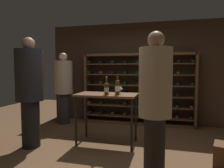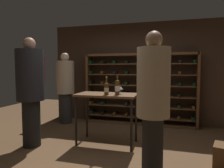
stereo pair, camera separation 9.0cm
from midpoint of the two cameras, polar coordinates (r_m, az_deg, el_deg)
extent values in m
plane|color=brown|center=(3.76, 1.21, -18.34)|extent=(10.31, 10.31, 0.00)
cube|color=#3D2B1E|center=(5.58, 6.81, 2.98)|extent=(4.59, 0.10, 2.65)
cube|color=brown|center=(5.73, -5.95, -1.06)|extent=(0.06, 0.32, 1.84)
cube|color=brown|center=(5.37, 23.02, -1.72)|extent=(0.06, 0.32, 1.84)
cube|color=brown|center=(5.36, 8.15, 8.06)|extent=(2.80, 0.32, 0.06)
cube|color=brown|center=(5.53, 7.96, -10.61)|extent=(2.80, 0.32, 0.06)
cube|color=brown|center=(5.49, 7.97, -8.88)|extent=(2.72, 0.32, 0.02)
cylinder|color=black|center=(5.79, -4.97, -7.61)|extent=(0.08, 0.30, 0.08)
cylinder|color=black|center=(5.69, -1.88, -7.82)|extent=(0.08, 0.30, 0.08)
cylinder|color=#4C3314|center=(5.60, 1.32, -8.01)|extent=(0.08, 0.30, 0.08)
cylinder|color=#4C3314|center=(5.53, 4.61, -8.18)|extent=(0.08, 0.30, 0.08)
cylinder|color=black|center=(5.45, 11.40, -8.44)|extent=(0.08, 0.30, 0.08)
cylinder|color=#4C3314|center=(5.43, 14.86, -8.53)|extent=(0.08, 0.30, 0.08)
cylinder|color=#4C3314|center=(5.44, 18.32, -8.59)|extent=(0.08, 0.30, 0.08)
cylinder|color=black|center=(5.46, 21.77, -8.62)|extent=(0.08, 0.30, 0.08)
cube|color=brown|center=(5.44, 8.00, -6.08)|extent=(2.72, 0.32, 0.02)
cylinder|color=#4C3314|center=(5.75, -4.99, -4.95)|extent=(0.08, 0.30, 0.08)
cylinder|color=black|center=(5.64, -1.89, -5.11)|extent=(0.08, 0.30, 0.08)
cylinder|color=black|center=(5.48, 4.63, -5.39)|extent=(0.08, 0.30, 0.08)
cylinder|color=black|center=(5.39, 11.45, -5.62)|extent=(0.08, 0.30, 0.08)
cylinder|color=black|center=(5.38, 14.92, -5.70)|extent=(0.08, 0.30, 0.08)
cylinder|color=black|center=(5.39, 18.39, -5.76)|extent=(0.08, 0.30, 0.08)
cylinder|color=#4C3314|center=(5.41, 21.85, -5.80)|extent=(0.08, 0.30, 0.08)
cube|color=brown|center=(5.40, 8.03, -3.23)|extent=(2.72, 0.32, 0.02)
cylinder|color=black|center=(5.71, -5.01, -2.25)|extent=(0.08, 0.30, 0.08)
cylinder|color=black|center=(5.44, 4.64, -2.56)|extent=(0.08, 0.30, 0.08)
cylinder|color=black|center=(5.39, 8.04, -2.65)|extent=(0.08, 0.30, 0.08)
cylinder|color=black|center=(5.34, 14.97, -2.82)|extent=(0.08, 0.30, 0.08)
cylinder|color=black|center=(5.35, 18.46, -2.88)|extent=(0.08, 0.30, 0.08)
cube|color=brown|center=(5.37, 8.06, -0.35)|extent=(2.72, 0.32, 0.02)
cylinder|color=black|center=(5.68, -5.02, 0.48)|extent=(0.08, 0.30, 0.08)
cylinder|color=#4C3314|center=(5.58, -1.90, 0.43)|extent=(0.08, 0.30, 0.08)
cylinder|color=black|center=(5.49, 1.33, 0.37)|extent=(0.08, 0.30, 0.08)
cylinder|color=black|center=(5.42, 4.66, 0.30)|extent=(0.08, 0.30, 0.08)
cylinder|color=black|center=(5.36, 8.07, 0.24)|extent=(0.08, 0.30, 0.08)
cylinder|color=black|center=(5.33, 11.53, 0.17)|extent=(0.08, 0.30, 0.08)
cylinder|color=black|center=(5.32, 15.03, 0.10)|extent=(0.08, 0.30, 0.08)
cylinder|color=black|center=(5.32, 18.53, 0.03)|extent=(0.08, 0.30, 0.08)
cylinder|color=black|center=(5.35, 22.00, -0.04)|extent=(0.08, 0.30, 0.08)
cube|color=brown|center=(5.35, 8.09, 2.56)|extent=(2.72, 0.32, 0.02)
cylinder|color=black|center=(5.67, -5.04, 3.23)|extent=(0.08, 0.30, 0.08)
cylinder|color=#4C3314|center=(5.57, -1.91, 3.23)|extent=(0.08, 0.30, 0.08)
cylinder|color=black|center=(5.48, 1.33, 3.21)|extent=(0.08, 0.30, 0.08)
cylinder|color=black|center=(5.40, 4.68, 3.19)|extent=(0.08, 0.30, 0.08)
cylinder|color=black|center=(5.35, 8.10, 3.15)|extent=(0.08, 0.30, 0.08)
cylinder|color=#4C3314|center=(5.32, 11.57, 3.10)|extent=(0.08, 0.30, 0.08)
cylinder|color=#4C3314|center=(5.31, 18.59, 2.97)|extent=(0.08, 0.30, 0.08)
cube|color=brown|center=(5.35, 8.12, 5.48)|extent=(2.72, 0.32, 0.02)
cylinder|color=black|center=(5.68, -5.06, 5.98)|extent=(0.08, 0.30, 0.08)
cylinder|color=black|center=(5.57, -1.92, 6.03)|extent=(0.08, 0.30, 0.08)
cylinder|color=black|center=(5.48, 1.34, 6.07)|extent=(0.08, 0.30, 0.08)
cylinder|color=black|center=(5.41, 4.69, 6.08)|extent=(0.08, 0.30, 0.08)
cylinder|color=black|center=(5.35, 8.13, 6.07)|extent=(0.08, 0.30, 0.08)
cylinder|color=black|center=(5.31, 15.14, 5.98)|extent=(0.08, 0.30, 0.08)
cylinder|color=black|center=(5.31, 18.66, 5.91)|extent=(0.08, 0.30, 0.08)
cylinder|color=black|center=(5.34, 22.17, 5.81)|extent=(0.08, 0.30, 0.08)
cube|color=brown|center=(3.93, -0.78, -3.01)|extent=(1.15, 0.62, 0.04)
cylinder|color=black|center=(3.96, -9.27, -10.12)|extent=(0.04, 0.04, 0.93)
cylinder|color=black|center=(3.66, 6.09, -11.31)|extent=(0.04, 0.04, 0.93)
cylinder|color=black|center=(4.43, -6.38, -8.57)|extent=(0.04, 0.04, 0.93)
cylinder|color=black|center=(4.16, 7.32, -9.42)|extent=(0.04, 0.04, 0.93)
cylinder|color=black|center=(2.88, 12.02, -16.85)|extent=(0.28, 0.28, 0.82)
cylinder|color=tan|center=(2.69, 12.30, 0.41)|extent=(0.42, 0.42, 0.89)
sphere|color=brown|center=(2.71, 12.48, 11.91)|extent=(0.21, 0.21, 0.21)
cylinder|color=#262626|center=(5.66, -12.21, -6.54)|extent=(0.30, 0.30, 0.79)
cylinder|color=tan|center=(5.57, -12.34, 1.84)|extent=(0.47, 0.47, 0.86)
sphere|color=beige|center=(5.57, -12.42, 7.28)|extent=(0.22, 0.22, 0.22)
cylinder|color=black|center=(4.17, -20.77, -10.08)|extent=(0.32, 0.32, 0.86)
cylinder|color=black|center=(4.05, -21.10, 2.33)|extent=(0.50, 0.50, 0.93)
sphere|color=#AD7A5B|center=(4.07, -21.31, 10.34)|extent=(0.23, 0.23, 0.23)
cube|color=maroon|center=(4.13, -17.77, 3.99)|extent=(0.05, 0.04, 0.52)
cylinder|color=#4C3314|center=(3.75, -0.87, -1.44)|extent=(0.08, 0.08, 0.21)
cone|color=#4C3314|center=(3.74, -0.87, 0.35)|extent=(0.08, 0.08, 0.03)
cylinder|color=#4C3314|center=(3.74, -0.87, 1.15)|extent=(0.03, 0.03, 0.08)
cylinder|color=#B7932D|center=(3.74, -0.87, 1.93)|extent=(0.03, 0.03, 0.02)
cylinder|color=#C6B28C|center=(3.75, -0.87, -1.60)|extent=(0.08, 0.08, 0.08)
cylinder|color=#4C3314|center=(3.74, 2.16, -1.08)|extent=(0.08, 0.08, 0.26)
cone|color=#4C3314|center=(3.73, 2.17, 1.10)|extent=(0.08, 0.08, 0.03)
cylinder|color=#4C3314|center=(3.73, 2.17, 1.85)|extent=(0.03, 0.03, 0.07)
cylinder|color=maroon|center=(3.72, 2.17, 2.58)|extent=(0.03, 0.03, 0.02)
cylinder|color=silver|center=(3.74, 2.16, -1.28)|extent=(0.09, 0.09, 0.10)
cylinder|color=silver|center=(3.88, 3.11, -2.79)|extent=(0.07, 0.07, 0.00)
cylinder|color=silver|center=(3.87, 3.11, -2.12)|extent=(0.01, 0.01, 0.09)
cone|color=silver|center=(3.86, 3.11, -1.02)|extent=(0.08, 0.08, 0.06)
cylinder|color=#590A14|center=(3.86, 3.11, -1.22)|extent=(0.04, 0.04, 0.02)
camera|label=1|loc=(0.04, -89.33, 0.05)|focal=33.09mm
camera|label=2|loc=(0.04, 90.67, -0.05)|focal=33.09mm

